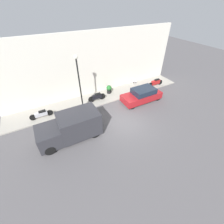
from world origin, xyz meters
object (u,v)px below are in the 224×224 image
Objects in this scene: delivery_van at (70,127)px; scooter_silver at (41,114)px; cafe_chair at (134,81)px; motorcycle_black at (97,97)px; parked_car at (142,95)px; streetlamp at (79,77)px; motorcycle_red at (156,82)px; potted_plant at (109,89)px.

delivery_van is 3.92m from scooter_silver.
motorcycle_black is at bearing 101.93° from cafe_chair.
parked_car reaches higher than scooter_silver.
streetlamp is (3.09, -2.00, 2.35)m from delivery_van.
streetlamp is at bearing 76.01° from parked_car.
delivery_van is 0.90× the size of streetlamp.
motorcycle_red is at bearing -73.74° from delivery_van.
potted_plant is (4.47, -5.58, -0.45)m from delivery_van.
potted_plant is at bearing -66.25° from motorcycle_black.
scooter_silver is at bearing 26.41° from delivery_van.
parked_car is 9.85m from scooter_silver.
cafe_chair is at bearing 53.46° from motorcycle_red.
parked_car is 3.71m from potted_plant.
delivery_van reaches higher than motorcycle_black.
potted_plant reaches higher than motorcycle_black.
cafe_chair reaches higher than motorcycle_black.
cafe_chair is (1.16, -5.48, 0.04)m from motorcycle_black.
delivery_van is 2.45× the size of motorcycle_black.
cafe_chair is at bearing -83.00° from scooter_silver.
motorcycle_red is (-0.18, -13.02, 0.07)m from scooter_silver.
motorcycle_red is (3.29, -11.29, -0.47)m from delivery_van.
scooter_silver is 2.22× the size of cafe_chair.
streetlamp is at bearing 91.28° from motorcycle_red.
streetlamp reaches higher than motorcycle_red.
cafe_chair reaches higher than motorcycle_red.
potted_plant is (0.99, -7.31, 0.09)m from scooter_silver.
potted_plant reaches higher than scooter_silver.
motorcycle_black is at bearing 63.82° from parked_car.
potted_plant is 3.66m from cafe_chair.
motorcycle_black is at bearing 113.75° from potted_plant.
streetlamp is 7.94m from cafe_chair.
delivery_van is 5.16× the size of cafe_chair.
cafe_chair is at bearing -21.89° from parked_car.
cafe_chair is (4.82, -9.23, -0.43)m from delivery_van.
motorcycle_black is (3.66, -3.75, -0.48)m from delivery_van.
parked_car is at bearing -116.18° from motorcycle_black.
parked_car is 3.76m from motorcycle_red.
streetlamp reaches higher than potted_plant.
delivery_van is at bearing -153.59° from scooter_silver.
parked_car is at bearing -140.61° from potted_plant.
delivery_van is 4.36m from streetlamp.
streetlamp reaches higher than parked_car.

